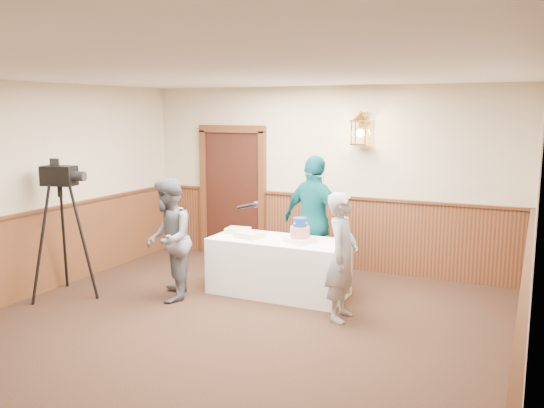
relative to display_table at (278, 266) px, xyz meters
The scene contains 10 objects.
ground 1.94m from the display_table, 87.98° to the right, with size 7.00×7.00×0.00m, color black.
room_shell 1.84m from the display_table, 89.49° to the right, with size 6.02×7.02×2.81m.
display_table is the anchor object (origin of this frame).
tiered_cake 0.60m from the display_table, ahead, with size 0.41×0.41×0.32m.
sheet_cake_yellow 0.57m from the display_table, 169.96° to the right, with size 0.36×0.27×0.07m, color #E7C88A.
sheet_cake_green 0.79m from the display_table, behind, with size 0.31×0.25×0.07m, color #9DDB9B.
interviewer 1.49m from the display_table, 146.38° to the right, with size 1.54×0.97×1.59m.
baker 1.25m from the display_table, 27.03° to the right, with size 0.55×0.36×1.51m, color gray.
assistant_p 0.84m from the display_table, 63.51° to the left, with size 1.07×0.45×1.82m, color #0B555C.
tv_camera_rig 2.84m from the display_table, 152.77° to the right, with size 0.68×0.63×1.73m.
Camera 1 is at (2.99, -4.87, 2.44)m, focal length 38.00 mm.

